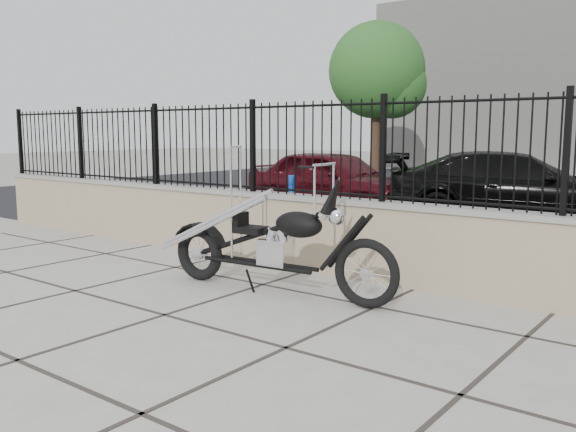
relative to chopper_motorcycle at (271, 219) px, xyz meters
The scene contains 9 objects.
ground_plane 1.57m from the chopper_motorcycle, 102.72° to the right, with size 90.00×90.00×0.00m, color #99968E.
parking_lot 11.23m from the chopper_motorcycle, 91.50° to the left, with size 30.00×30.00×0.00m, color black.
retaining_wall 1.28m from the chopper_motorcycle, 103.78° to the left, with size 14.00×0.36×0.96m, color gray.
iron_fence 1.44m from the chopper_motorcycle, 103.78° to the left, with size 14.00×0.08×1.20m, color black.
chopper_motorcycle is the anchor object (origin of this frame).
car_red 6.87m from the chopper_motorcycle, 117.55° to the left, with size 1.66×4.12×1.40m, color #3F0910.
car_black 6.74m from the chopper_motorcycle, 85.40° to the left, with size 1.96×4.82×1.40m, color black.
bollard_a 4.28m from the chopper_motorcycle, 124.11° to the left, with size 0.12×0.12×1.00m, color blue.
tree_left 16.93m from the chopper_motorcycle, 115.51° to the left, with size 3.53×3.53×5.95m.
Camera 1 is at (4.46, -3.83, 1.78)m, focal length 38.00 mm.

